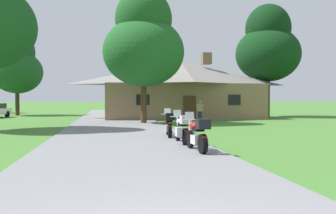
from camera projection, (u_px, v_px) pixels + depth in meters
ground_plane at (118, 127)px, 23.93m from camera, size 500.00×500.00×0.00m
asphalt_driveway at (119, 130)px, 21.95m from camera, size 6.40×80.00×0.06m
motorcycle_red_nearest_to_camera at (197, 135)px, 12.54m from camera, size 0.66×2.08×1.30m
motorcycle_silver_second_in_row at (183, 130)px, 14.82m from camera, size 0.73×2.08×1.30m
motorcycle_yellow_farthest_in_row at (169, 125)px, 17.51m from camera, size 0.67×2.08×1.30m
stone_lodge at (180, 89)px, 36.04m from camera, size 15.17×8.67×6.32m
bystander_tan_shirt_near_lodge at (200, 110)px, 29.23m from camera, size 0.47×0.38×1.69m
tree_by_lodge_front at (144, 42)px, 27.64m from camera, size 6.02×6.02×9.96m
tree_left_far at (17, 66)px, 41.44m from camera, size 5.55×5.55×9.11m
tree_right_of_lodge at (268, 47)px, 38.38m from camera, size 6.60×6.60×11.54m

